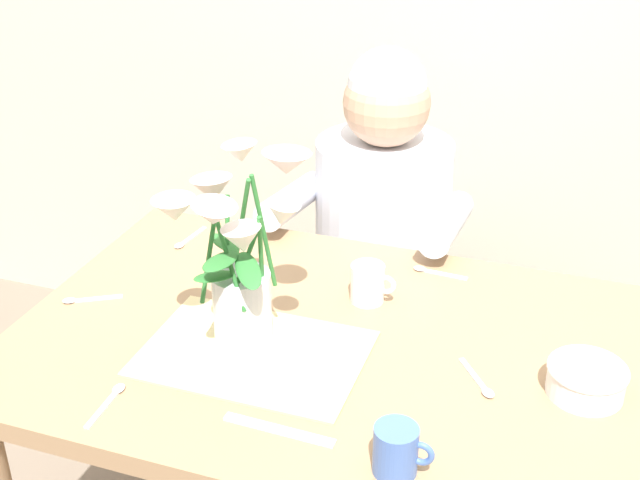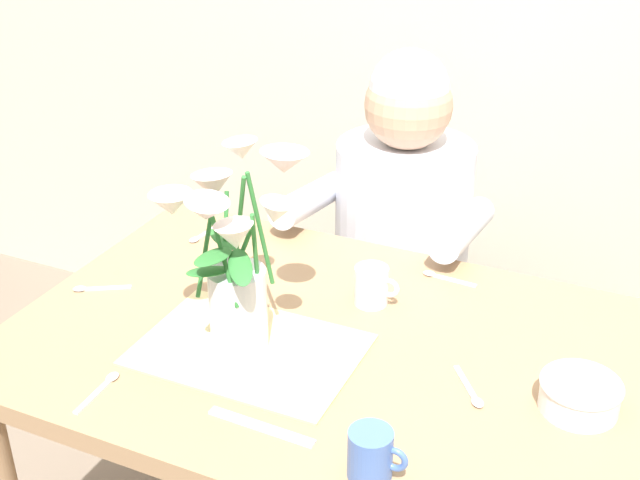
{
  "view_description": "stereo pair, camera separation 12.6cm",
  "coord_description": "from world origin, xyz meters",
  "px_view_note": "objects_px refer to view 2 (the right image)",
  "views": [
    {
      "loc": [
        0.4,
        -1.23,
        1.63
      ],
      "look_at": [
        -0.04,
        0.05,
        0.92
      ],
      "focal_mm": 46.82,
      "sensor_mm": 36.0,
      "label": 1
    },
    {
      "loc": [
        0.52,
        -1.18,
        1.63
      ],
      "look_at": [
        -0.04,
        0.05,
        0.92
      ],
      "focal_mm": 46.82,
      "sensor_mm": 36.0,
      "label": 2
    }
  ],
  "objects_px": {
    "seated_person": "(400,268)",
    "dinner_knife": "(258,426)",
    "ceramic_bowl": "(580,394)",
    "tea_cup": "(371,454)",
    "ceramic_mug": "(372,286)",
    "flower_vase": "(235,259)"
  },
  "relations": [
    {
      "from": "flower_vase",
      "to": "ceramic_bowl",
      "type": "height_order",
      "value": "flower_vase"
    },
    {
      "from": "flower_vase",
      "to": "tea_cup",
      "type": "bearing_deg",
      "value": -31.5
    },
    {
      "from": "ceramic_bowl",
      "to": "dinner_knife",
      "type": "xyz_separation_m",
      "value": [
        -0.46,
        -0.26,
        -0.03
      ]
    },
    {
      "from": "ceramic_bowl",
      "to": "tea_cup",
      "type": "bearing_deg",
      "value": -131.81
    },
    {
      "from": "seated_person",
      "to": "flower_vase",
      "type": "relative_size",
      "value": 3.04
    },
    {
      "from": "tea_cup",
      "to": "ceramic_bowl",
      "type": "bearing_deg",
      "value": 48.19
    },
    {
      "from": "ceramic_bowl",
      "to": "tea_cup",
      "type": "relative_size",
      "value": 1.46
    },
    {
      "from": "ceramic_bowl",
      "to": "tea_cup",
      "type": "distance_m",
      "value": 0.38
    },
    {
      "from": "dinner_knife",
      "to": "ceramic_mug",
      "type": "height_order",
      "value": "ceramic_mug"
    },
    {
      "from": "flower_vase",
      "to": "dinner_knife",
      "type": "bearing_deg",
      "value": -53.1
    },
    {
      "from": "ceramic_bowl",
      "to": "flower_vase",
      "type": "bearing_deg",
      "value": -172.72
    },
    {
      "from": "seated_person",
      "to": "dinner_knife",
      "type": "relative_size",
      "value": 5.97
    },
    {
      "from": "seated_person",
      "to": "tea_cup",
      "type": "relative_size",
      "value": 12.2
    },
    {
      "from": "seated_person",
      "to": "ceramic_bowl",
      "type": "height_order",
      "value": "seated_person"
    },
    {
      "from": "tea_cup",
      "to": "dinner_knife",
      "type": "bearing_deg",
      "value": 172.93
    },
    {
      "from": "seated_person",
      "to": "dinner_knife",
      "type": "xyz_separation_m",
      "value": [
        0.07,
        -0.89,
        0.18
      ]
    },
    {
      "from": "ceramic_mug",
      "to": "tea_cup",
      "type": "height_order",
      "value": "same"
    },
    {
      "from": "ceramic_mug",
      "to": "flower_vase",
      "type": "bearing_deg",
      "value": -124.46
    },
    {
      "from": "ceramic_mug",
      "to": "dinner_knife",
      "type": "bearing_deg",
      "value": -93.77
    },
    {
      "from": "flower_vase",
      "to": "ceramic_bowl",
      "type": "xyz_separation_m",
      "value": [
        0.6,
        0.08,
        -0.15
      ]
    },
    {
      "from": "flower_vase",
      "to": "ceramic_bowl",
      "type": "relative_size",
      "value": 2.75
    },
    {
      "from": "dinner_knife",
      "to": "ceramic_bowl",
      "type": "bearing_deg",
      "value": 31.29
    }
  ]
}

